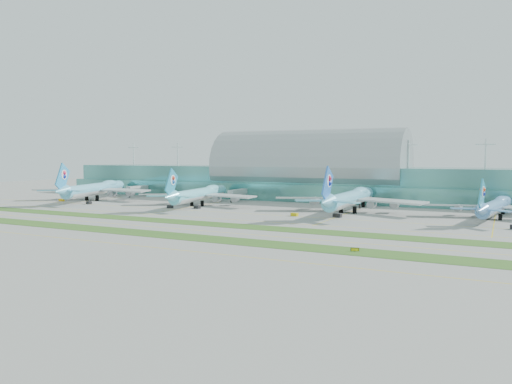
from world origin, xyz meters
The scene contains 19 objects.
ground centered at (0.00, 0.00, 0.00)m, with size 700.00×700.00×0.00m, color gray.
terminal centered at (0.01, 128.79, 14.23)m, with size 340.00×69.10×36.00m.
grass_strip_near centered at (0.00, -28.00, 0.04)m, with size 420.00×12.00×0.08m, color #2D591E.
grass_strip_far centered at (0.00, 2.00, 0.04)m, with size 420.00×12.00×0.08m, color #2D591E.
taxiline_a centered at (0.00, -48.00, 0.01)m, with size 420.00×0.35×0.01m, color yellow.
taxiline_b centered at (0.00, -14.00, 0.01)m, with size 420.00×0.35×0.01m, color yellow.
taxiline_c centered at (0.00, 18.00, 0.01)m, with size 420.00×0.35×0.01m, color yellow.
taxiline_d centered at (0.00, 40.00, 0.01)m, with size 420.00×0.35×0.01m, color yellow.
airliner_a centered at (-112.47, 62.12, 7.13)m, with size 70.52×81.84×23.12m.
airliner_b centered at (-37.80, 63.04, 6.51)m, with size 66.70×76.45×21.10m.
airliner_c centered at (44.05, 67.87, 7.03)m, with size 73.03×82.77×22.81m.
airliner_d centered at (106.44, 70.41, 5.67)m, with size 58.21×66.65×18.38m.
gse_a centered at (-123.90, 46.38, 0.71)m, with size 3.55×1.54×1.41m, color #E8A30D.
gse_b centered at (-96.93, 41.03, 0.80)m, with size 3.44×1.87×1.60m, color black.
gse_c centered at (-43.39, 43.33, 0.78)m, with size 3.03×1.61×1.56m, color black.
gse_d centered at (-30.13, 48.28, 0.80)m, with size 3.51×2.03×1.59m, color black.
gse_e centered at (26.11, 41.21, 0.69)m, with size 3.11×1.83×1.39m, color gold.
gse_f centered at (44.66, 45.11, 0.79)m, with size 3.75×1.85×1.58m, color black.
taxiway_sign_east centered at (72.35, -27.55, 0.50)m, with size 2.35×0.94×1.01m.
Camera 1 is at (109.39, -164.33, 27.00)m, focal length 35.00 mm.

